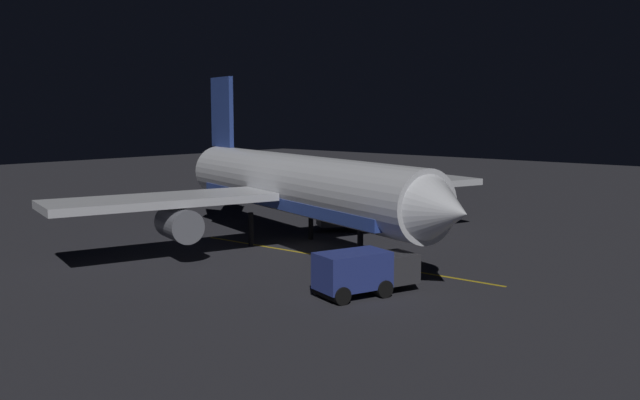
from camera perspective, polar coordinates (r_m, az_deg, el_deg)
name	(u,v)px	position (r m, az deg, el deg)	size (l,w,h in m)	color
ground_plane	(298,249)	(47.53, -1.81, -4.10)	(180.00, 180.00, 0.20)	#2B2B31
apron_guide_stripe	(334,258)	(44.26, 1.20, -4.82)	(0.24, 23.22, 0.01)	gold
airliner	(294,186)	(47.37, -2.19, 1.13)	(32.73, 33.51, 12.10)	white
baggage_truck	(363,272)	(35.37, 3.55, -5.99)	(5.81, 3.64, 2.29)	navy
catering_truck	(361,215)	(54.48, 3.43, -1.24)	(6.31, 5.46, 2.29)	navy
ground_crew_worker	(398,266)	(38.21, 6.44, -5.47)	(0.40, 0.40, 1.74)	black
traffic_cone_near_left	(339,296)	(34.41, 1.60, -7.96)	(0.50, 0.50, 0.55)	#EA590F
traffic_cone_near_right	(343,286)	(36.36, 1.90, -7.13)	(0.50, 0.50, 0.55)	#EA590F
traffic_cone_under_wing	(336,271)	(39.65, 1.32, -5.90)	(0.50, 0.50, 0.55)	#EA590F
traffic_cone_far	(353,273)	(39.29, 2.74, -6.03)	(0.50, 0.50, 0.55)	#EA590F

